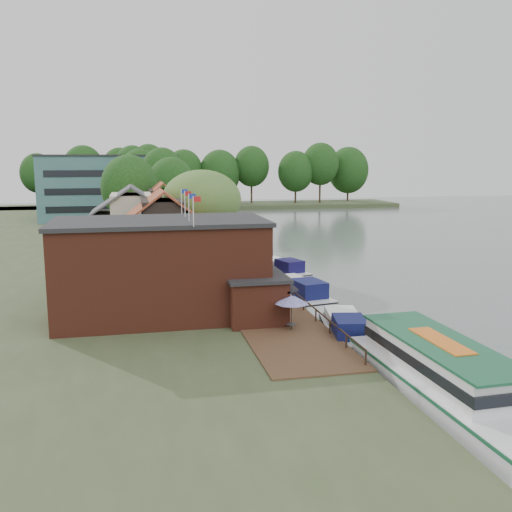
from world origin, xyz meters
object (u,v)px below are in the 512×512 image
cruiser_2 (281,268)px  cruiser_0 (345,327)px  umbrella_4 (252,271)px  tour_boat (447,376)px  pub (188,267)px  cottage_a (163,234)px  umbrella_0 (291,313)px  umbrella_2 (269,283)px  swan (394,360)px  umbrella_1 (263,294)px  cottage_b (132,223)px  umbrella_3 (246,276)px  willow (202,218)px  cottage_c (163,215)px  cruiser_3 (255,254)px  cruiser_1 (299,290)px  hotel_block (110,187)px

cruiser_2 → cruiser_0: bearing=-110.8°
umbrella_4 → tour_boat: 26.30m
pub → cruiser_2: (11.33, 15.99, -3.53)m
cruiser_0 → cottage_a: bearing=129.6°
umbrella_0 → umbrella_2: same height
cruiser_0 → tour_boat: (1.29, -11.00, 0.57)m
cottage_a → swan: bearing=-63.3°
umbrella_1 → cottage_b: bearing=111.3°
umbrella_2 → umbrella_4: 5.18m
pub → umbrella_4: 11.49m
cottage_b → umbrella_4: (10.72, -15.98, -2.96)m
umbrella_0 → umbrella_2: bearing=85.9°
cottage_b → cottage_a: bearing=-73.3°
umbrella_3 → cruiser_0: size_ratio=0.26×
umbrella_1 → umbrella_4: 9.04m
umbrella_3 → tour_boat: (5.70, -23.77, -0.60)m
willow → umbrella_3: (2.31, -13.06, -3.93)m
umbrella_3 → cruiser_2: bearing=58.6°
cottage_c → umbrella_3: 27.83m
umbrella_1 → umbrella_4: size_ratio=0.97×
willow → umbrella_4: (3.22, -10.98, -3.93)m
umbrella_4 → cruiser_3: (3.92, 16.53, -1.22)m
cruiser_3 → tour_boat: 42.39m
cottage_b → umbrella_4: cottage_b is taller
cottage_a → cottage_b: bearing=106.7°
willow → cruiser_1: 17.08m
umbrella_0 → cruiser_3: size_ratio=0.26×
umbrella_1 → umbrella_3: 6.90m
cruiser_3 → cruiser_1: bearing=-103.0°
cottage_a → tour_boat: cottage_a is taller
cottage_b → cruiser_2: size_ratio=1.03×
hotel_block → cottage_a: 56.47m
umbrella_0 → umbrella_1: same height
swan → cruiser_2: bearing=90.9°
umbrella_3 → tour_boat: bearing=-76.5°
cruiser_1 → cruiser_3: (0.53, 20.49, -0.15)m
cruiser_2 → umbrella_0: bearing=-120.7°
pub → cottage_c: size_ratio=2.35×
cruiser_3 → swan: bearing=-99.8°
cruiser_0 → cruiser_1: bearing=101.9°
umbrella_1 → cruiser_3: 26.01m
umbrella_0 → cruiser_0: 3.98m
cottage_c → cruiser_2: (11.33, -18.01, -4.13)m
cottage_a → tour_boat: bearing=-68.5°
cottage_b → umbrella_3: cottage_b is taller
umbrella_2 → cruiser_3: size_ratio=0.26×
umbrella_4 → swan: size_ratio=5.59×
umbrella_2 → cruiser_0: umbrella_2 is taller
umbrella_1 → cottage_c: bearing=99.6°
pub → cruiser_2: bearing=54.7°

